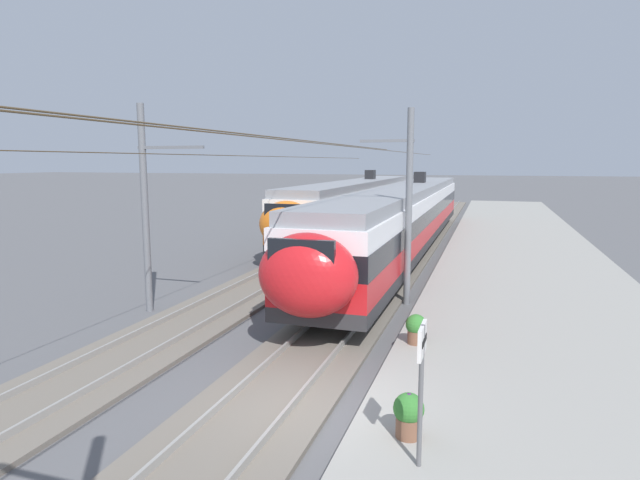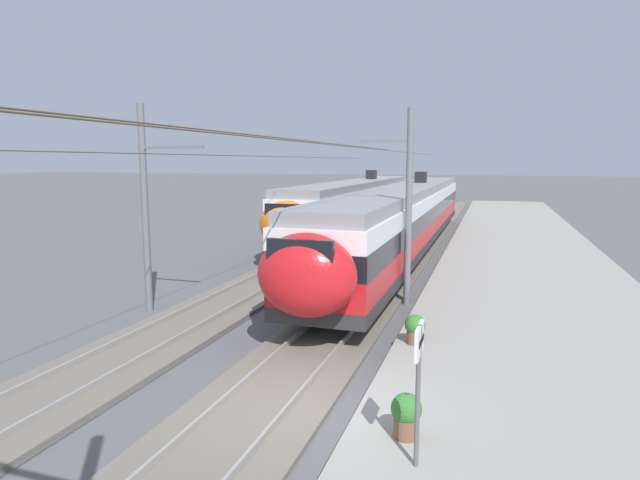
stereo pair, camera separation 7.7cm
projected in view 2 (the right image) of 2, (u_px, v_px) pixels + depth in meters
ground_plane at (304, 414)px, 11.16m from camera, size 400.00×400.00×0.00m
platform_slab at (581, 447)px, 9.54m from camera, size 120.00×8.18×0.35m
track_near at (260, 405)px, 11.46m from camera, size 120.00×3.00×0.28m
track_far at (84, 378)px, 12.86m from camera, size 120.00×3.00×0.28m
train_near_platform at (407, 215)px, 29.88m from camera, size 35.27×2.98×4.27m
train_far_track at (357, 204)px, 37.89m from camera, size 28.46×3.02×4.27m
catenary_mast_mid at (405, 202)px, 19.25m from camera, size 44.23×1.98×7.10m
catenary_mast_far_side at (149, 204)px, 18.30m from camera, size 44.23×2.49×7.15m
platform_sign at (419, 364)px, 8.40m from camera, size 0.70×0.08×2.36m
potted_plant_platform_edge at (406, 413)px, 9.49m from camera, size 0.55×0.55×0.81m
potted_plant_by_shelter at (415, 327)px, 14.39m from camera, size 0.56×0.56×0.81m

